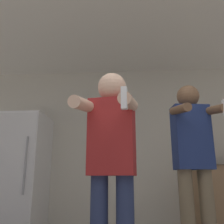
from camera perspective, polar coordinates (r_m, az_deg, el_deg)
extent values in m
cube|color=beige|center=(4.06, 3.71, -7.51)|extent=(7.00, 0.06, 2.55)
cube|color=silver|center=(3.08, 2.96, 21.57)|extent=(7.00, 3.57, 0.05)
cube|color=white|center=(3.97, -19.92, -12.83)|extent=(0.64, 0.71, 1.67)
cube|color=silver|center=(3.64, -22.21, -12.48)|extent=(0.61, 0.01, 1.61)
cylinder|color=#99999E|center=(3.54, -19.21, -11.34)|extent=(0.02, 0.02, 0.75)
cylinder|color=#194723|center=(3.90, 20.54, -10.16)|extent=(0.08, 0.08, 0.17)
cylinder|color=#194723|center=(3.91, 20.37, -8.32)|extent=(0.03, 0.03, 0.09)
sphere|color=#B29933|center=(3.91, 20.31, -7.68)|extent=(0.04, 0.04, 0.04)
cylinder|color=#563314|center=(3.93, 21.89, -9.87)|extent=(0.09, 0.09, 0.19)
cylinder|color=#563314|center=(3.94, 21.71, -8.10)|extent=(0.03, 0.03, 0.05)
sphere|color=black|center=(3.94, 21.67, -7.72)|extent=(0.04, 0.04, 0.04)
cube|color=maroon|center=(1.89, 0.00, -5.66)|extent=(0.36, 0.24, 0.57)
sphere|color=beige|center=(1.99, 0.00, 5.69)|extent=(0.23, 0.23, 0.23)
cylinder|color=beige|center=(1.78, -6.41, 1.60)|extent=(0.14, 0.43, 0.16)
cylinder|color=beige|center=(1.71, 3.87, 2.24)|extent=(0.14, 0.43, 0.16)
cube|color=white|center=(1.51, 2.80, 3.21)|extent=(0.04, 0.04, 0.14)
cylinder|color=#75664C|center=(2.51, 16.94, -21.96)|extent=(0.13, 0.13, 0.82)
cylinder|color=#75664C|center=(2.58, 21.16, -21.42)|extent=(0.13, 0.13, 0.82)
cube|color=navy|center=(2.55, 17.69, -5.50)|extent=(0.37, 0.25, 0.62)
sphere|color=brown|center=(2.65, 16.96, 3.47)|extent=(0.22, 0.22, 0.22)
cylinder|color=brown|center=(2.37, 15.25, 0.62)|extent=(0.13, 0.40, 0.14)
cylinder|color=brown|center=(2.49, 22.35, 0.45)|extent=(0.13, 0.40, 0.14)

